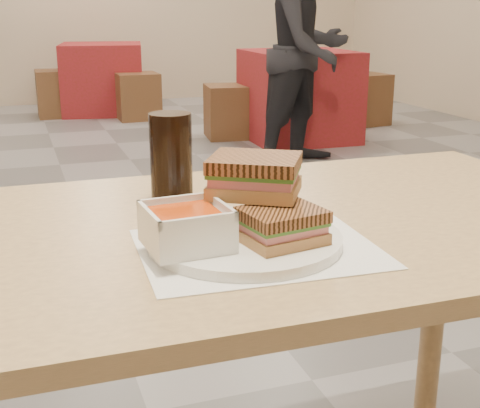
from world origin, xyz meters
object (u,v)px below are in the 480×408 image
object	(u,v)px
panini_lower	(282,226)
bg_chair_2r	(138,96)
bg_chair_1r	(361,99)
cola_glass	(171,158)
bg_chair_2l	(58,93)
bg_table_2	(103,78)
soup_bowl	(186,229)
main_table	(272,284)
bg_table_1	(299,96)
plate	(245,240)
bg_chair_1l	(230,111)
patron_b	(310,50)

from	to	relation	value
panini_lower	bg_chair_2r	size ratio (longest dim) A/B	0.27
panini_lower	bg_chair_1r	size ratio (longest dim) A/B	0.25
bg_chair_2r	cola_glass	bearing A→B (deg)	-99.74
cola_glass	bg_chair_1r	world-z (taller)	cola_glass
bg_chair_2r	bg_chair_2l	bearing A→B (deg)	149.60
bg_chair_1r	bg_chair_2r	bearing A→B (deg)	153.37
bg_table_2	bg_chair_2l	xyz separation A→B (m)	(-0.47, -0.09, -0.12)
soup_bowl	bg_chair_1r	distance (m)	5.52
main_table	bg_table_1	distance (m)	4.47
bg_chair_2r	soup_bowl	bearing A→B (deg)	-99.72
plate	bg_table_1	distance (m)	4.61
bg_chair_1l	bg_chair_1r	bearing A→B (deg)	8.78
soup_bowl	main_table	bearing A→B (deg)	34.20
bg_chair_2l	bg_table_2	bearing A→B (deg)	10.67
bg_table_1	bg_chair_1r	xyz separation A→B (m)	(0.87, 0.49, -0.13)
bg_table_2	bg_chair_2l	distance (m)	0.49
bg_chair_1l	bg_table_2	bearing A→B (deg)	115.84
panini_lower	patron_b	bearing A→B (deg)	64.39
plate	soup_bowl	size ratio (longest dim) A/B	2.42
bg_table_2	bg_chair_1r	bearing A→B (deg)	-34.05
bg_chair_2r	patron_b	size ratio (longest dim) A/B	0.28
plate	panini_lower	distance (m)	0.07
soup_bowl	panini_lower	xyz separation A→B (m)	(0.13, -0.03, -0.00)
bg_table_2	bg_chair_1l	bearing A→B (deg)	-64.16
bg_chair_1r	patron_b	size ratio (longest dim) A/B	0.30
cola_glass	bg_chair_1r	distance (m)	5.28
cola_glass	soup_bowl	bearing A→B (deg)	-99.28
soup_bowl	cola_glass	distance (m)	0.28
bg_chair_2r	patron_b	world-z (taller)	patron_b
main_table	bg_chair_2l	bearing A→B (deg)	89.41
bg_table_1	bg_chair_2l	world-z (taller)	bg_table_1
soup_bowl	bg_table_2	xyz separation A→B (m)	(0.70, 6.15, -0.44)
plate	cola_glass	distance (m)	0.27
main_table	bg_chair_1l	world-z (taller)	main_table
main_table	soup_bowl	xyz separation A→B (m)	(-0.17, -0.12, 0.16)
bg_chair_1l	bg_chair_1r	world-z (taller)	bg_chair_1r
panini_lower	bg_chair_2l	world-z (taller)	panini_lower
bg_chair_1r	bg_chair_2l	world-z (taller)	bg_chair_1r
plate	bg_table_1	bearing A→B (deg)	64.85
bg_table_1	soup_bowl	bearing A→B (deg)	-116.06
panini_lower	soup_bowl	bearing A→B (deg)	168.31
cola_glass	patron_b	distance (m)	3.54
bg_chair_2l	patron_b	xyz separation A→B (m)	(1.52, -2.70, 0.56)
plate	bg_table_2	xyz separation A→B (m)	(0.61, 6.13, -0.40)
main_table	bg_table_2	distance (m)	6.06
bg_chair_1l	soup_bowl	bearing A→B (deg)	-108.95
bg_table_2	bg_chair_1r	xyz separation A→B (m)	(2.20, -1.49, -0.12)
patron_b	plate	bearing A→B (deg)	-116.44
plate	bg_chair_1l	distance (m)	4.69
plate	patron_b	bearing A→B (deg)	63.56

